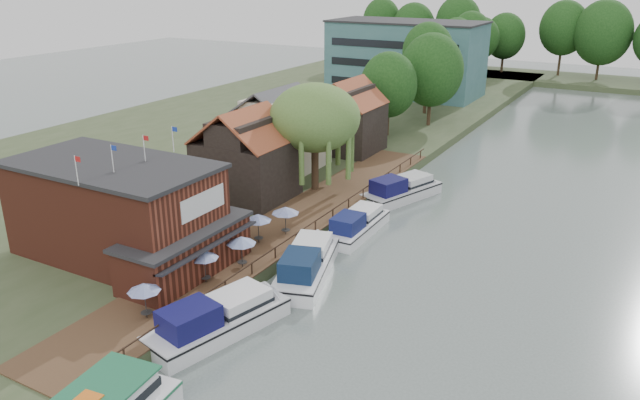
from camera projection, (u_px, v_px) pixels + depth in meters
The scene contains 26 objects.
ground at pixel (310, 313), 41.02m from camera, with size 260.00×260.00×0.00m, color #55625E.
land_bank at pixel (248, 135), 83.24m from camera, with size 50.00×140.00×1.00m, color #384728.
quay_deck at pixel (288, 225), 52.50m from camera, with size 6.00×50.00×0.10m, color #47301E.
quay_rail at pixel (318, 224), 51.51m from camera, with size 0.20×49.00×1.00m, color black, non-canonical shape.
pub at pixel (135, 214), 45.03m from camera, with size 20.00×11.00×7.30m, color maroon, non-canonical shape.
hotel_block at pixel (406, 58), 105.83m from camera, with size 25.40×12.40×12.30m, color #38666B, non-canonical shape.
cottage_a at pixel (246, 154), 57.53m from camera, with size 8.60×7.60×8.50m, color black, non-canonical shape.
cottage_b at pixel (278, 128), 67.08m from camera, with size 9.60×8.60×8.50m, color beige, non-canonical shape.
cottage_c at pixel (349, 116), 72.59m from camera, with size 7.60×7.60×8.50m, color black, non-canonical shape.
willow at pixel (315, 138), 59.21m from camera, with size 8.60×8.60×10.43m, color #476B2D, non-canonical shape.
umbrella_0 at pixel (145, 301), 38.01m from camera, with size 2.05×2.05×2.38m, color navy, non-canonical shape.
umbrella_1 at pixel (205, 267), 42.37m from camera, with size 1.97×1.97×2.38m, color navy, non-canonical shape.
umbrella_2 at pixel (242, 252), 44.58m from camera, with size 2.15×2.15×2.38m, color navy, non-canonical shape.
umbrella_3 at pixel (258, 228), 48.65m from camera, with size 2.14×2.14×2.38m, color #1C369B, non-canonical shape.
umbrella_4 at pixel (286, 221), 50.13m from camera, with size 2.24×2.24×2.38m, color navy, non-canonical shape.
cruiser_0 at pixel (218, 315), 38.30m from camera, with size 3.49×10.78×2.65m, color white, non-canonical shape.
cruiser_1 at pixel (307, 260), 45.54m from camera, with size 3.48×10.75×2.64m, color white, non-canonical shape.
cruiser_2 at pixel (357, 222), 52.92m from camera, with size 3.07×9.51×2.29m, color white, non-canonical shape.
cruiser_3 at pixel (402, 187), 60.98m from camera, with size 3.33×10.30×2.51m, color silver, non-canonical shape.
swan at pixel (161, 362), 35.53m from camera, with size 0.44×0.44×0.44m, color white.
bank_tree_0 at pixel (388, 94), 79.32m from camera, with size 7.24×7.24×10.70m, color #143811, non-canonical shape.
bank_tree_1 at pixel (431, 80), 84.20m from camera, with size 8.56×8.56×12.47m, color #143811, non-canonical shape.
bank_tree_2 at pixel (427, 68), 91.18m from camera, with size 7.45×7.45×13.29m, color #143811, non-canonical shape.
bank_tree_3 at pixel (455, 54), 109.99m from camera, with size 6.55×6.55×12.48m, color #143811, non-canonical shape.
bank_tree_4 at pixel (470, 47), 116.31m from camera, with size 7.21×7.21×13.17m, color #143811, non-canonical shape.
bank_tree_5 at pixel (480, 47), 123.78m from camera, with size 7.12×7.12×11.59m, color #143811, non-canonical shape.
Camera 1 is at (18.20, -30.91, 21.27)m, focal length 35.00 mm.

